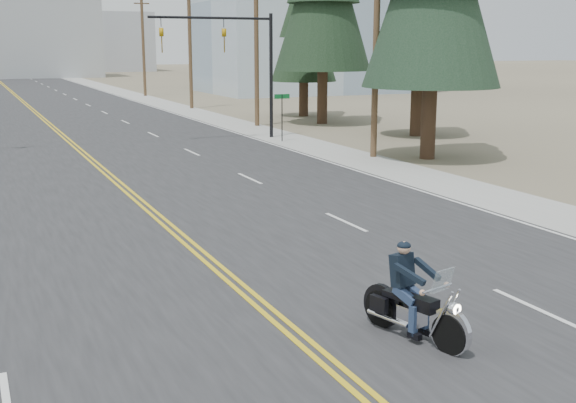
% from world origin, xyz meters
% --- Properties ---
extents(road, '(20.00, 200.00, 0.01)m').
position_xyz_m(road, '(0.00, 70.00, 0.01)').
color(road, '#303033').
rests_on(road, ground).
extents(sidewalk_right, '(3.00, 200.00, 0.01)m').
position_xyz_m(sidewalk_right, '(11.50, 70.00, 0.01)').
color(sidewalk_right, '#A5A5A0').
rests_on(sidewalk_right, ground).
extents(traffic_mast_right, '(7.10, 0.26, 7.00)m').
position_xyz_m(traffic_mast_right, '(8.98, 32.00, 4.94)').
color(traffic_mast_right, black).
rests_on(traffic_mast_right, ground).
extents(street_sign, '(0.90, 0.06, 2.62)m').
position_xyz_m(street_sign, '(10.80, 30.00, 1.80)').
color(street_sign, black).
rests_on(street_sign, ground).
extents(utility_pole_b, '(2.20, 0.30, 11.50)m').
position_xyz_m(utility_pole_b, '(12.50, 23.00, 5.98)').
color(utility_pole_b, brown).
rests_on(utility_pole_b, ground).
extents(utility_pole_c, '(2.20, 0.30, 11.00)m').
position_xyz_m(utility_pole_c, '(12.50, 38.00, 5.73)').
color(utility_pole_c, brown).
rests_on(utility_pole_c, ground).
extents(utility_pole_d, '(2.20, 0.30, 11.50)m').
position_xyz_m(utility_pole_d, '(12.50, 53.00, 5.98)').
color(utility_pole_d, brown).
rests_on(utility_pole_d, ground).
extents(utility_pole_e, '(2.20, 0.30, 11.00)m').
position_xyz_m(utility_pole_e, '(12.50, 70.00, 5.73)').
color(utility_pole_e, brown).
rests_on(utility_pole_e, ground).
extents(glass_building, '(24.00, 16.00, 20.00)m').
position_xyz_m(glass_building, '(32.00, 70.00, 10.00)').
color(glass_building, '#9EB5CC').
rests_on(glass_building, ground).
extents(haze_bldg_b, '(18.00, 14.00, 14.00)m').
position_xyz_m(haze_bldg_b, '(8.00, 125.00, 7.00)').
color(haze_bldg_b, '#ADB2B7').
rests_on(haze_bldg_b, ground).
extents(haze_bldg_c, '(16.00, 12.00, 18.00)m').
position_xyz_m(haze_bldg_c, '(40.00, 110.00, 9.00)').
color(haze_bldg_c, '#B7BCC6').
rests_on(haze_bldg_c, ground).
extents(haze_bldg_e, '(14.00, 14.00, 12.00)m').
position_xyz_m(haze_bldg_e, '(25.00, 150.00, 6.00)').
color(haze_bldg_e, '#B7BCC6').
rests_on(haze_bldg_e, ground).
extents(motorcyclist, '(1.53, 2.45, 1.78)m').
position_xyz_m(motorcyclist, '(1.89, 3.74, 0.89)').
color(motorcyclist, black).
rests_on(motorcyclist, ground).
extents(conifer_far, '(4.89, 4.89, 13.10)m').
position_xyz_m(conifer_far, '(18.29, 43.02, 7.52)').
color(conifer_far, '#382619').
rests_on(conifer_far, ground).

